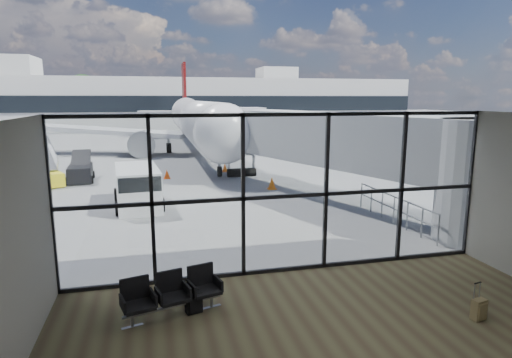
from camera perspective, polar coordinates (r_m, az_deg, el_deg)
name	(u,v)px	position (r m, az deg, el deg)	size (l,w,h in m)	color
ground	(182,140)	(51.36, -9.81, 5.16)	(220.00, 220.00, 0.00)	slate
lounge_shell	(373,233)	(7.48, 15.30, -6.95)	(12.02, 8.01, 4.51)	brown
glass_curtain_wall	(285,195)	(11.85, 3.95, -2.08)	(12.10, 0.12, 4.50)	white
jet_bridge	(341,145)	(20.06, 11.21, 4.50)	(8.00, 16.50, 4.33)	#A8ABAD
apron_railing	(394,206)	(17.64, 17.93, -3.41)	(0.06, 5.46, 1.11)	gray
far_terminal	(168,102)	(73.04, -11.65, 10.02)	(80.00, 12.20, 11.00)	silver
tree_3	(10,99)	(86.25, -29.99, 9.19)	(4.95, 4.95, 7.12)	#382619
tree_4	(47,96)	(84.82, -26.09, 9.94)	(5.61, 5.61, 8.07)	#382619
tree_5	(83,92)	(83.79, -22.05, 10.68)	(6.27, 6.27, 9.03)	#382619
seating_row	(171,292)	(10.20, -11.24, -14.52)	(2.27, 1.16, 1.00)	gray
backpack	(194,302)	(10.31, -8.30, -15.93)	(0.41, 0.40, 0.55)	black
suitcase	(479,309)	(11.09, 27.60, -15.14)	(0.35, 0.28, 0.85)	#8F7E50
airliner	(197,121)	(40.24, -7.88, 7.70)	(30.80, 35.61, 9.18)	silver
service_van	(138,187)	(20.02, -15.52, -1.01)	(2.32, 4.30, 1.81)	silver
belt_loader	(81,172)	(27.46, -22.34, 0.90)	(1.63, 3.68, 1.66)	black
mobile_stairs	(45,176)	(26.93, -26.33, 0.32)	(2.56, 3.37, 2.16)	yellow
traffic_cone_a	(167,174)	(26.78, -11.79, 0.64)	(0.40, 0.40, 0.58)	#FF500D
traffic_cone_b	(272,183)	(23.20, 2.13, -0.58)	(0.47, 0.47, 0.66)	orange
traffic_cone_c	(225,168)	(28.77, -4.18, 1.52)	(0.40, 0.40, 0.58)	orange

